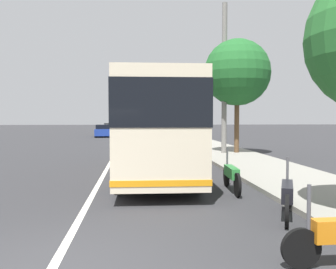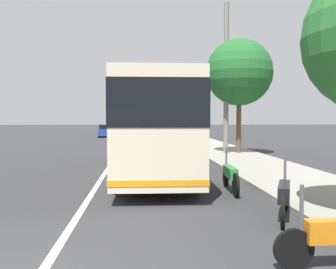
% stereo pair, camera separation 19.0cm
% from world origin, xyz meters
% --- Properties ---
extents(sidewalk_curb, '(110.00, 3.60, 0.14)m').
position_xyz_m(sidewalk_curb, '(10.00, -6.75, 0.07)').
color(sidewalk_curb, gray).
rests_on(sidewalk_curb, ground).
extents(lane_divider_line, '(110.00, 0.16, 0.01)m').
position_xyz_m(lane_divider_line, '(10.00, 0.00, 0.00)').
color(lane_divider_line, silver).
rests_on(lane_divider_line, ground).
extents(coach_bus, '(10.30, 2.78, 3.57)m').
position_xyz_m(coach_bus, '(8.77, -1.98, 2.07)').
color(coach_bus, beige).
rests_on(coach_bus, ground).
extents(motorcycle_nearest_curb, '(2.13, 0.98, 1.29)m').
position_xyz_m(motorcycle_nearest_curb, '(2.53, -4.61, 0.49)').
color(motorcycle_nearest_curb, black).
rests_on(motorcycle_nearest_curb, ground).
extents(motorcycle_far_end, '(2.28, 0.31, 1.29)m').
position_xyz_m(motorcycle_far_end, '(5.46, -4.13, 0.48)').
color(motorcycle_far_end, black).
rests_on(motorcycle_far_end, ground).
extents(car_far_distant, '(4.13, 1.91, 1.42)m').
position_xyz_m(car_far_distant, '(37.39, 2.46, 0.68)').
color(car_far_distant, navy).
rests_on(car_far_distant, ground).
extents(car_oncoming, '(4.27, 1.98, 1.49)m').
position_xyz_m(car_oncoming, '(43.69, 1.95, 0.71)').
color(car_oncoming, gold).
rests_on(car_oncoming, ground).
extents(roadside_tree_mid_block, '(3.96, 3.96, 6.91)m').
position_xyz_m(roadside_tree_mid_block, '(16.11, -7.32, 4.92)').
color(roadside_tree_mid_block, brown).
rests_on(roadside_tree_mid_block, ground).
extents(roadside_tree_far_block, '(2.59, 2.59, 4.65)m').
position_xyz_m(roadside_tree_far_block, '(33.62, -6.86, 3.33)').
color(roadside_tree_far_block, brown).
rests_on(roadside_tree_far_block, ground).
extents(utility_pole, '(0.30, 0.30, 8.96)m').
position_xyz_m(utility_pole, '(15.95, -6.50, 4.48)').
color(utility_pole, slate).
rests_on(utility_pole, ground).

